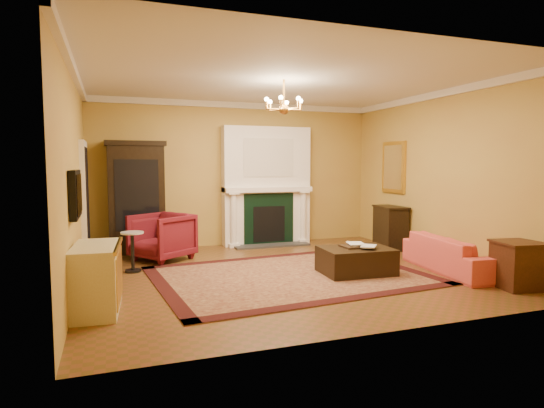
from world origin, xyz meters
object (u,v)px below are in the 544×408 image
leather_ottoman (356,260)px  coral_sofa (454,248)px  china_cabinet (137,200)px  console_table (390,228)px  commode (96,278)px  pedestal_table (133,249)px  end_table (518,266)px  wingback_armchair (162,234)px

leather_ottoman → coral_sofa: bearing=-10.1°
china_cabinet → leather_ottoman: bearing=-44.3°
console_table → leather_ottoman: 2.43m
coral_sofa → leather_ottoman: bearing=84.0°
china_cabinet → coral_sofa: bearing=-36.2°
console_table → commode: bearing=-149.7°
pedestal_table → commode: 1.94m
china_cabinet → console_table: size_ratio=2.47×
console_table → coral_sofa: bearing=-86.9°
leather_ottoman → end_table: bearing=-37.6°
china_cabinet → wingback_armchair: 1.10m
china_cabinet → commode: bearing=-101.1°
coral_sofa → leather_ottoman: 1.62m
commode → console_table: console_table is taller
coral_sofa → leather_ottoman: size_ratio=1.81×
china_cabinet → leather_ottoman: china_cabinet is taller
pedestal_table → commode: commode is taller
wingback_armchair → pedestal_table: 0.95m
pedestal_table → coral_sofa: bearing=-19.2°
pedestal_table → leather_ottoman: 3.53m
wingback_armchair → leather_ottoman: wingback_armchair is taller
console_table → china_cabinet: bearing=173.4°
commode → console_table: 5.94m
wingback_armchair → console_table: 4.51m
end_table → leather_ottoman: bearing=139.0°
wingback_armchair → console_table: size_ratio=1.10×
end_table → china_cabinet: bearing=137.3°
commode → coral_sofa: bearing=6.3°
coral_sofa → console_table: bearing=2.3°
wingback_armchair → pedestal_table: wingback_armchair is taller
coral_sofa → china_cabinet: bearing=62.0°
commode → leather_ottoman: commode is taller
coral_sofa → leather_ottoman: (-1.56, 0.38, -0.16)m
china_cabinet → pedestal_table: size_ratio=3.20×
china_cabinet → pedestal_table: (-0.16, -1.65, -0.66)m
end_table → console_table: size_ratio=0.75×
china_cabinet → commode: size_ratio=1.97×
wingback_armchair → pedestal_table: (-0.54, -0.78, -0.09)m
end_table → leather_ottoman: end_table is taller
pedestal_table → console_table: console_table is taller
leather_ottoman → pedestal_table: bearing=161.5°
coral_sofa → leather_ottoman: coral_sofa is taller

